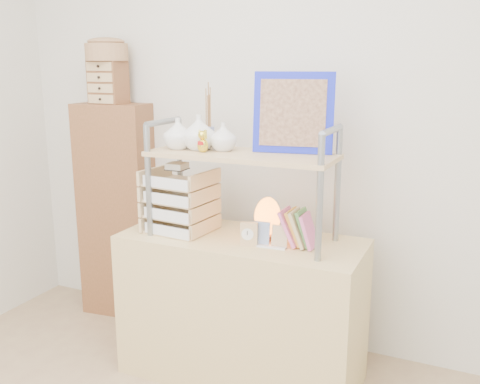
% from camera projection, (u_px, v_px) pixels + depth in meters
% --- Properties ---
extents(room_shell, '(3.42, 3.41, 2.61)m').
position_uv_depth(room_shell, '(137.00, 27.00, 1.69)').
color(room_shell, silver).
rests_on(room_shell, ground).
extents(desk, '(1.20, 0.50, 0.75)m').
position_uv_depth(desk, '(241.00, 308.00, 2.71)').
color(desk, tan).
rests_on(desk, ground).
extents(cabinet, '(0.47, 0.29, 1.35)m').
position_uv_depth(cabinet, '(118.00, 211.00, 3.38)').
color(cabinet, brown).
rests_on(cabinet, ground).
extents(hutch, '(0.90, 0.34, 0.80)m').
position_uv_depth(hutch, '(232.00, 148.00, 2.56)').
color(hutch, gray).
rests_on(hutch, desk).
extents(letter_tray, '(0.31, 0.30, 0.36)m').
position_uv_depth(letter_tray, '(179.00, 204.00, 2.69)').
color(letter_tray, tan).
rests_on(letter_tray, desk).
extents(salt_lamp, '(0.14, 0.13, 0.21)m').
position_uv_depth(salt_lamp, '(267.00, 218.00, 2.59)').
color(salt_lamp, brown).
rests_on(salt_lamp, desk).
extents(desk_clock, '(0.09, 0.05, 0.11)m').
position_uv_depth(desk_clock, '(249.00, 234.00, 2.50)').
color(desk_clock, tan).
rests_on(desk_clock, desk).
extents(postcard_stand, '(0.17, 0.05, 0.12)m').
position_uv_depth(postcard_stand, '(270.00, 240.00, 2.49)').
color(postcard_stand, white).
rests_on(postcard_stand, desk).
extents(drawer_chest, '(0.20, 0.16, 0.25)m').
position_uv_depth(drawer_chest, '(108.00, 82.00, 3.18)').
color(drawer_chest, brown).
rests_on(drawer_chest, cabinet).
extents(woven_basket, '(0.25, 0.25, 0.10)m').
position_uv_depth(woven_basket, '(107.00, 52.00, 3.14)').
color(woven_basket, '#966A44').
rests_on(woven_basket, drawer_chest).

